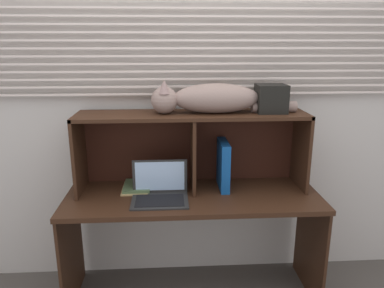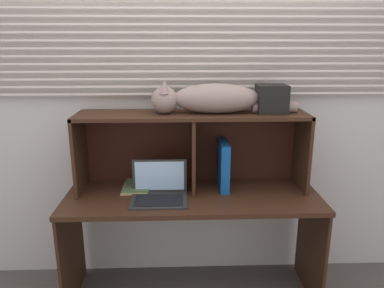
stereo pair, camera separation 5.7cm
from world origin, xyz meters
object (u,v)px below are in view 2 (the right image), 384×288
cat (209,99)px  book_stack (137,186)px  binder_upright (223,165)px  laptop (159,191)px  storage_box (272,99)px

cat → book_stack: cat is taller
cat → binder_upright: (0.10, 0.00, -0.43)m
laptop → storage_box: 0.89m
binder_upright → cat: bearing=180.0°
cat → binder_upright: bearing=0.0°
book_stack → storage_box: 1.02m
storage_box → cat: bearing=180.0°
cat → laptop: 0.64m
binder_upright → book_stack: (-0.56, 0.00, -0.14)m
cat → storage_box: size_ratio=4.97×
binder_upright → book_stack: binder_upright is taller
binder_upright → book_stack: bearing=179.6°
cat → binder_upright: cat is taller
laptop → binder_upright: 0.45m
laptop → book_stack: bearing=133.9°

